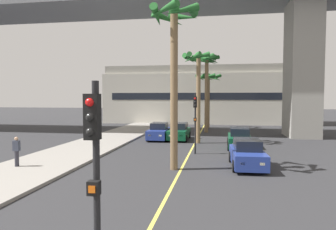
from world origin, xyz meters
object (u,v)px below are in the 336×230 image
object	(u,v)px
traffic_light_median_far	(195,115)
palm_tree_far_median	(174,43)
traffic_light_median_near	(95,169)
car_queue_second	(179,132)
pedestrian_near_crosswalk	(17,151)
palm_tree_near_median	(207,70)
palm_tree_mid_median	(198,68)
car_queue_third	(239,139)
palm_tree_farthest_median	(208,84)
car_queue_fourth	(159,132)
car_queue_front	(247,154)

from	to	relation	value
traffic_light_median_far	palm_tree_far_median	distance (m)	6.30
palm_tree_far_median	traffic_light_median_near	bearing A→B (deg)	-88.38
car_queue_second	pedestrian_near_crosswalk	xyz separation A→B (m)	(-7.26, -12.95, 0.28)
palm_tree_near_median	palm_tree_mid_median	bearing A→B (deg)	-92.48
traffic_light_median_near	palm_tree_far_median	distance (m)	12.16
car_queue_third	palm_tree_mid_median	bearing A→B (deg)	148.28
palm_tree_mid_median	palm_tree_farthest_median	size ratio (longest dim) A/B	1.11
car_queue_fourth	traffic_light_median_far	world-z (taller)	traffic_light_median_far
car_queue_third	palm_tree_far_median	size ratio (longest dim) A/B	0.47
palm_tree_near_median	palm_tree_far_median	bearing A→B (deg)	-93.18
car_queue_fourth	palm_tree_farthest_median	bearing A→B (deg)	71.27
car_queue_front	palm_tree_farthest_median	bearing A→B (deg)	97.57
car_queue_front	car_queue_third	world-z (taller)	same
traffic_light_median_far	palm_tree_farthest_median	xyz separation A→B (m)	(0.24, 18.83, 2.97)
car_queue_front	traffic_light_median_near	size ratio (longest dim) A/B	0.99
car_queue_second	palm_tree_mid_median	distance (m)	6.24
palm_tree_farthest_median	traffic_light_median_near	bearing A→B (deg)	-91.14
palm_tree_near_median	palm_tree_mid_median	distance (m)	8.40
traffic_light_median_near	palm_tree_mid_median	world-z (taller)	palm_tree_mid_median
pedestrian_near_crosswalk	traffic_light_median_far	bearing A→B (deg)	32.98
traffic_light_median_far	palm_tree_near_median	world-z (taller)	palm_tree_near_median
palm_tree_far_median	pedestrian_near_crosswalk	xyz separation A→B (m)	(-8.49, -1.31, -5.82)
traffic_light_median_near	palm_tree_far_median	bearing A→B (deg)	91.62
traffic_light_median_near	palm_tree_mid_median	xyz separation A→B (m)	(0.33, 21.27, 3.68)
car_queue_second	palm_tree_farthest_median	world-z (taller)	palm_tree_farthest_median
palm_tree_near_median	car_queue_second	bearing A→B (deg)	-108.84
car_queue_front	palm_tree_far_median	xyz separation A→B (m)	(-3.98, -1.26, 6.10)
palm_tree_mid_median	palm_tree_far_median	size ratio (longest dim) A/B	0.88
car_queue_fourth	traffic_light_median_near	world-z (taller)	traffic_light_median_near
car_queue_fourth	palm_tree_farthest_median	world-z (taller)	palm_tree_farthest_median
car_queue_second	pedestrian_near_crosswalk	size ratio (longest dim) A/B	2.55
traffic_light_median_near	traffic_light_median_far	xyz separation A→B (m)	(0.46, 16.16, 0.00)
car_queue_fourth	palm_tree_farthest_median	size ratio (longest dim) A/B	0.59
car_queue_second	palm_tree_far_median	xyz separation A→B (m)	(1.23, -11.64, 6.10)
traffic_light_median_far	palm_tree_farthest_median	distance (m)	19.07
car_queue_front	car_queue_fourth	bearing A→B (deg)	124.63
palm_tree_farthest_median	traffic_light_median_far	bearing A→B (deg)	-90.72
palm_tree_far_median	palm_tree_farthest_median	bearing A→B (deg)	87.52
car_queue_second	pedestrian_near_crosswalk	distance (m)	14.85
car_queue_second	palm_tree_farthest_median	size ratio (longest dim) A/B	0.59
car_queue_fourth	palm_tree_far_median	distance (m)	13.35
traffic_light_median_far	palm_tree_mid_median	world-z (taller)	palm_tree_mid_median
palm_tree_near_median	palm_tree_far_median	distance (m)	18.23
traffic_light_median_near	pedestrian_near_crosswalk	xyz separation A→B (m)	(-8.82, 10.14, -1.72)
car_queue_front	car_queue_third	bearing A→B (deg)	90.05
car_queue_fourth	car_queue_front	bearing A→B (deg)	-55.37
traffic_light_median_near	car_queue_third	bearing A→B (deg)	79.24
traffic_light_median_far	pedestrian_near_crosswalk	bearing A→B (deg)	-147.02
car_queue_third	palm_tree_farthest_median	size ratio (longest dim) A/B	0.59
car_queue_second	traffic_light_median_far	distance (m)	7.48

